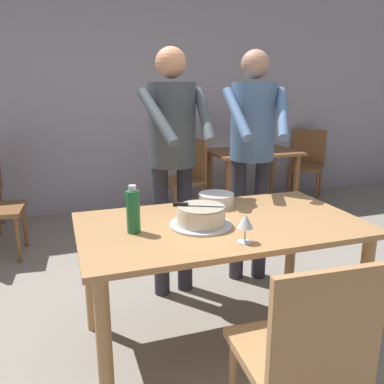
{
  "coord_description": "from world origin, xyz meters",
  "views": [
    {
      "loc": [
        -0.83,
        -1.93,
        1.49
      ],
      "look_at": [
        -0.13,
        0.13,
        0.9
      ],
      "focal_mm": 37.51,
      "sensor_mm": 36.0,
      "label": 1
    }
  ],
  "objects_px": {
    "main_dining_table": "(221,241)",
    "water_bottle": "(133,211)",
    "background_table": "(252,164)",
    "background_chair_2": "(306,161)",
    "background_chair_1": "(185,175)",
    "wine_glass_near": "(245,222)",
    "plate_stack": "(216,200)",
    "person_standing_beside": "(252,143)",
    "cake_on_platter": "(201,217)",
    "cake_knife": "(188,205)",
    "person_cutting_cake": "(172,147)",
    "chair_near_side": "(303,352)"
  },
  "relations": [
    {
      "from": "chair_near_side",
      "to": "person_cutting_cake",
      "type": "bearing_deg",
      "value": 93.77
    },
    {
      "from": "cake_on_platter",
      "to": "background_table",
      "type": "distance_m",
      "value": 2.65
    },
    {
      "from": "plate_stack",
      "to": "person_standing_beside",
      "type": "height_order",
      "value": "person_standing_beside"
    },
    {
      "from": "background_chair_1",
      "to": "person_cutting_cake",
      "type": "bearing_deg",
      "value": -110.45
    },
    {
      "from": "chair_near_side",
      "to": "background_table",
      "type": "height_order",
      "value": "chair_near_side"
    },
    {
      "from": "background_table",
      "to": "background_chair_1",
      "type": "distance_m",
      "value": 0.81
    },
    {
      "from": "background_chair_1",
      "to": "background_chair_2",
      "type": "distance_m",
      "value": 1.82
    },
    {
      "from": "cake_knife",
      "to": "background_table",
      "type": "distance_m",
      "value": 2.67
    },
    {
      "from": "person_standing_beside",
      "to": "chair_near_side",
      "type": "relative_size",
      "value": 1.91
    },
    {
      "from": "cake_on_platter",
      "to": "background_chair_1",
      "type": "relative_size",
      "value": 0.38
    },
    {
      "from": "cake_on_platter",
      "to": "main_dining_table",
      "type": "bearing_deg",
      "value": 8.96
    },
    {
      "from": "background_table",
      "to": "background_chair_2",
      "type": "height_order",
      "value": "background_chair_2"
    },
    {
      "from": "main_dining_table",
      "to": "wine_glass_near",
      "type": "xyz_separation_m",
      "value": [
        -0.01,
        -0.31,
        0.21
      ]
    },
    {
      "from": "main_dining_table",
      "to": "wine_glass_near",
      "type": "height_order",
      "value": "wine_glass_near"
    },
    {
      "from": "plate_stack",
      "to": "water_bottle",
      "type": "xyz_separation_m",
      "value": [
        -0.57,
        -0.29,
        0.07
      ]
    },
    {
      "from": "person_standing_beside",
      "to": "background_table",
      "type": "relative_size",
      "value": 1.72
    },
    {
      "from": "plate_stack",
      "to": "background_table",
      "type": "distance_m",
      "value": 2.27
    },
    {
      "from": "cake_knife",
      "to": "wine_glass_near",
      "type": "xyz_separation_m",
      "value": [
        0.19,
        -0.32,
        -0.01
      ]
    },
    {
      "from": "person_standing_beside",
      "to": "water_bottle",
      "type": "bearing_deg",
      "value": -146.16
    },
    {
      "from": "main_dining_table",
      "to": "cake_on_platter",
      "type": "distance_m",
      "value": 0.21
    },
    {
      "from": "person_standing_beside",
      "to": "chair_near_side",
      "type": "xyz_separation_m",
      "value": [
        -0.52,
        -1.49,
        -0.58
      ]
    },
    {
      "from": "cake_knife",
      "to": "plate_stack",
      "type": "distance_m",
      "value": 0.4
    },
    {
      "from": "background_table",
      "to": "background_chair_2",
      "type": "xyz_separation_m",
      "value": [
        0.99,
        0.36,
        -0.09
      ]
    },
    {
      "from": "person_cutting_cake",
      "to": "plate_stack",
      "type": "bearing_deg",
      "value": -63.85
    },
    {
      "from": "person_cutting_cake",
      "to": "background_table",
      "type": "xyz_separation_m",
      "value": [
        1.41,
        1.54,
        -0.5
      ]
    },
    {
      "from": "cake_on_platter",
      "to": "wine_glass_near",
      "type": "relative_size",
      "value": 2.36
    },
    {
      "from": "cake_on_platter",
      "to": "plate_stack",
      "type": "height_order",
      "value": "cake_on_platter"
    },
    {
      "from": "cake_knife",
      "to": "person_cutting_cake",
      "type": "xyz_separation_m",
      "value": [
        0.1,
        0.64,
        0.21
      ]
    },
    {
      "from": "background_chair_2",
      "to": "wine_glass_near",
      "type": "bearing_deg",
      "value": -128.96
    },
    {
      "from": "background_chair_2",
      "to": "person_standing_beside",
      "type": "bearing_deg",
      "value": -133.56
    },
    {
      "from": "wine_glass_near",
      "to": "water_bottle",
      "type": "xyz_separation_m",
      "value": [
        -0.48,
        0.31,
        0.01
      ]
    },
    {
      "from": "main_dining_table",
      "to": "water_bottle",
      "type": "height_order",
      "value": "water_bottle"
    },
    {
      "from": "wine_glass_near",
      "to": "water_bottle",
      "type": "bearing_deg",
      "value": 147.42
    },
    {
      "from": "person_cutting_cake",
      "to": "background_chair_1",
      "type": "bearing_deg",
      "value": 69.55
    },
    {
      "from": "cake_on_platter",
      "to": "cake_knife",
      "type": "relative_size",
      "value": 1.34
    },
    {
      "from": "wine_glass_near",
      "to": "water_bottle",
      "type": "height_order",
      "value": "water_bottle"
    },
    {
      "from": "water_bottle",
      "to": "chair_near_side",
      "type": "bearing_deg",
      "value": -58.91
    },
    {
      "from": "cake_on_platter",
      "to": "background_chair_2",
      "type": "distance_m",
      "value": 3.55
    },
    {
      "from": "cake_knife",
      "to": "wine_glass_near",
      "type": "height_order",
      "value": "wine_glass_near"
    },
    {
      "from": "main_dining_table",
      "to": "cake_knife",
      "type": "distance_m",
      "value": 0.3
    },
    {
      "from": "person_standing_beside",
      "to": "chair_near_side",
      "type": "height_order",
      "value": "person_standing_beside"
    },
    {
      "from": "main_dining_table",
      "to": "water_bottle",
      "type": "distance_m",
      "value": 0.54
    },
    {
      "from": "background_table",
      "to": "wine_glass_near",
      "type": "bearing_deg",
      "value": -117.9
    },
    {
      "from": "wine_glass_near",
      "to": "background_table",
      "type": "bearing_deg",
      "value": 62.1
    },
    {
      "from": "cake_on_platter",
      "to": "water_bottle",
      "type": "distance_m",
      "value": 0.37
    },
    {
      "from": "background_table",
      "to": "chair_near_side",
      "type": "bearing_deg",
      "value": -113.55
    },
    {
      "from": "wine_glass_near",
      "to": "person_cutting_cake",
      "type": "distance_m",
      "value": 0.98
    },
    {
      "from": "plate_stack",
      "to": "person_standing_beside",
      "type": "relative_size",
      "value": 0.13
    },
    {
      "from": "chair_near_side",
      "to": "background_table",
      "type": "relative_size",
      "value": 0.9
    },
    {
      "from": "plate_stack",
      "to": "background_chair_2",
      "type": "height_order",
      "value": "background_chair_2"
    }
  ]
}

